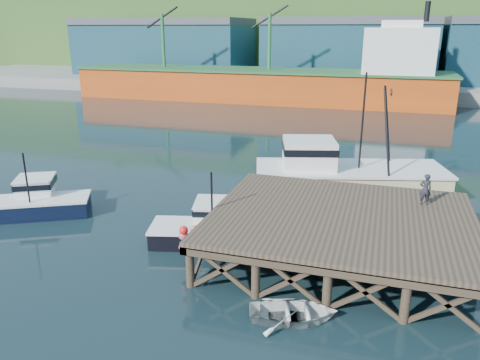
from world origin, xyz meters
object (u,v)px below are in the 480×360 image
at_px(trawler, 345,173).
at_px(dinghy, 293,312).
at_px(boat_black, 214,227).
at_px(dockworker, 425,189).
at_px(boat_navy, 34,201).

relative_size(trawler, dinghy, 3.81).
distance_m(boat_black, dockworker, 10.62).
bearing_deg(boat_navy, boat_black, -29.46).
distance_m(boat_black, dinghy, 7.68).
distance_m(boat_navy, dinghy, 17.59).
bearing_deg(dinghy, boat_black, 27.18).
bearing_deg(boat_black, dockworker, 1.31).
xyz_separation_m(boat_black, trawler, (5.73, 8.64, 0.91)).
relative_size(boat_navy, boat_black, 0.97).
xyz_separation_m(boat_navy, dockworker, (21.36, 2.48, 2.12)).
distance_m(boat_navy, dockworker, 21.61).
distance_m(boat_black, trawler, 10.41).
bearing_deg(boat_navy, dockworker, -21.35).
distance_m(trawler, dinghy, 14.33).
relative_size(boat_black, trawler, 0.54).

